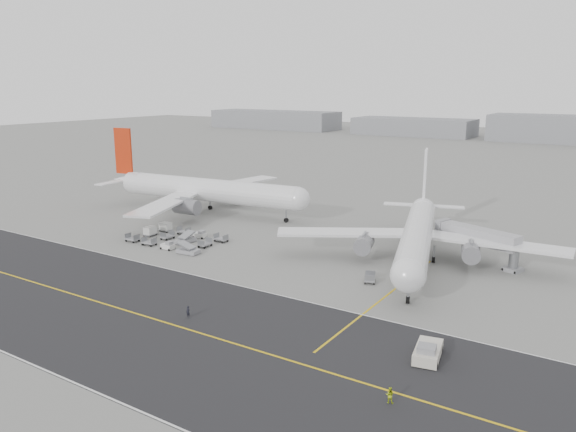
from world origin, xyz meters
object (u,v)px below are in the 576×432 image
Objects in this scene: pushback_tug at (428,352)px; ground_crew_a at (188,312)px; jet_bridge at (478,238)px; ground_crew_b at (390,395)px; airliner_b at (417,234)px; airliner_a at (203,190)px.

pushback_tug is 30.63m from ground_crew_a.
ground_crew_b is at bearing -65.50° from jet_bridge.
airliner_b reaches higher than jet_bridge.
jet_bridge is (8.70, 5.73, -0.71)m from airliner_b.
ground_crew_a is at bearing -100.46° from jet_bridge.
airliner_a is 7.51× the size of pushback_tug.
airliner_a is 87.22m from ground_crew_b.
airliner_b is 29.37× the size of ground_crew_b.
ground_crew_b is (13.24, -43.60, -4.10)m from airliner_b.
airliner_a is 56.68m from airliner_b.
airliner_a reaches higher than ground_crew_a.
airliner_b reaches higher than pushback_tug.
airliner_a is at bearing -54.19° from ground_crew_b.
pushback_tug is at bearing -84.72° from airliner_b.
airliner_b reaches higher than ground_crew_a.
airliner_a is at bearing 153.77° from airliner_b.
ground_crew_b is (29.96, -4.77, 0.04)m from ground_crew_a.
ground_crew_b reaches higher than ground_crew_a.
airliner_a is 3.46× the size of jet_bridge.
airliner_b is at bearing -127.38° from jet_bridge.
airliner_a is at bearing 138.02° from pushback_tug.
ground_crew_a is 30.34m from ground_crew_b.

